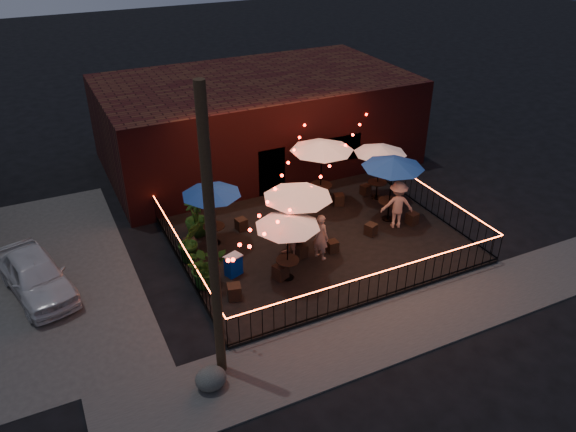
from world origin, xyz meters
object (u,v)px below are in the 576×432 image
(cooler, at_px, (233,265))
(cafe_table_5, at_px, (380,150))
(cafe_table_0, at_px, (287,223))
(cafe_table_2, at_px, (298,193))
(cafe_table_1, at_px, (211,191))
(cafe_table_3, at_px, (322,146))
(cafe_table_4, at_px, (393,164))
(boulder, at_px, (211,379))
(utility_pole, at_px, (212,246))

(cooler, bearing_deg, cafe_table_5, -1.96)
(cafe_table_0, distance_m, cafe_table_2, 1.53)
(cafe_table_1, distance_m, cafe_table_3, 5.03)
(cafe_table_2, distance_m, cooler, 3.21)
(cafe_table_4, xyz_separation_m, cafe_table_5, (0.60, 1.71, -0.22))
(cafe_table_0, relative_size, cafe_table_3, 0.70)
(cafe_table_5, bearing_deg, cafe_table_4, -109.30)
(cafe_table_4, bearing_deg, cafe_table_1, 169.20)
(cooler, height_order, boulder, cooler)
(cafe_table_2, bearing_deg, cooler, -175.13)
(cafe_table_1, distance_m, cafe_table_5, 7.32)
(utility_pole, height_order, cafe_table_1, utility_pole)
(cafe_table_2, relative_size, boulder, 3.06)
(utility_pole, relative_size, cafe_table_3, 2.40)
(cafe_table_5, bearing_deg, cafe_table_0, -148.93)
(cafe_table_2, xyz_separation_m, cafe_table_4, (4.31, 0.65, -0.02))
(cafe_table_1, relative_size, cafe_table_5, 1.04)
(cafe_table_1, distance_m, cafe_table_2, 3.09)
(cafe_table_5, distance_m, boulder, 12.02)
(cafe_table_1, xyz_separation_m, cooler, (-0.09, -2.14, -1.76))
(cafe_table_5, bearing_deg, cafe_table_2, -154.36)
(cafe_table_1, bearing_deg, utility_pole, -107.68)
(cafe_table_5, distance_m, cooler, 8.02)
(cafe_table_0, distance_m, cafe_table_5, 6.83)
(cafe_table_1, xyz_separation_m, boulder, (-2.37, -6.44, -1.95))
(cafe_table_3, bearing_deg, boulder, -134.42)
(cafe_table_3, xyz_separation_m, cafe_table_5, (2.39, -0.56, -0.38))
(cafe_table_1, height_order, cooler, cafe_table_1)
(cafe_table_5, bearing_deg, cafe_table_3, 166.83)
(cafe_table_4, relative_size, cafe_table_5, 1.10)
(cafe_table_0, xyz_separation_m, boulder, (-3.82, -3.35, -1.94))
(utility_pole, height_order, boulder, utility_pole)
(cafe_table_0, bearing_deg, utility_pole, -139.55)
(cafe_table_3, height_order, cafe_table_4, cafe_table_3)
(cafe_table_4, height_order, cooler, cafe_table_4)
(cafe_table_1, distance_m, cooler, 2.77)
(cafe_table_2, distance_m, cafe_table_5, 5.45)
(utility_pole, height_order, cafe_table_3, utility_pole)
(cafe_table_1, height_order, cafe_table_2, cafe_table_2)
(cafe_table_0, bearing_deg, cooler, 148.14)
(cafe_table_0, bearing_deg, cafe_table_4, 19.07)
(boulder, bearing_deg, utility_pole, 46.25)
(cafe_table_1, height_order, cafe_table_5, cafe_table_5)
(utility_pole, bearing_deg, cafe_table_2, 43.16)
(utility_pole, xyz_separation_m, cafe_table_1, (1.90, 5.95, -1.71))
(cafe_table_0, bearing_deg, cafe_table_2, 51.11)
(cafe_table_4, distance_m, cafe_table_5, 1.82)
(cafe_table_0, distance_m, boulder, 5.44)
(cooler, distance_m, boulder, 4.87)
(cafe_table_1, relative_size, cooler, 3.31)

